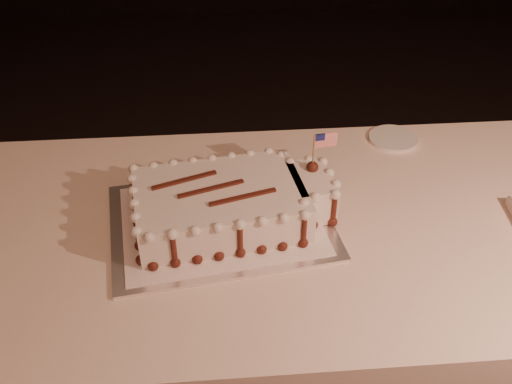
{
  "coord_description": "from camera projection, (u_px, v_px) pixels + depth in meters",
  "views": [
    {
      "loc": [
        -0.27,
        -0.38,
        1.59
      ],
      "look_at": [
        -0.19,
        0.61,
        0.83
      ],
      "focal_mm": 40.0,
      "sensor_mm": 36.0,
      "label": 1
    }
  ],
  "objects": [
    {
      "name": "banquet_table",
      "position": [
        327.0,
        326.0,
        1.53
      ],
      "size": [
        2.4,
        0.8,
        0.75
      ],
      "primitive_type": "cube",
      "color": "#FFDDC5",
      "rests_on": "ground"
    },
    {
      "name": "cake_board",
      "position": [
        221.0,
        222.0,
        1.29
      ],
      "size": [
        0.53,
        0.43,
        0.01
      ],
      "primitive_type": "cube",
      "rotation": [
        0.0,
        0.0,
        0.14
      ],
      "color": "white",
      "rests_on": "banquet_table"
    },
    {
      "name": "doily",
      "position": [
        221.0,
        220.0,
        1.29
      ],
      "size": [
        0.48,
        0.39,
        0.0
      ],
      "primitive_type": "cube",
      "rotation": [
        0.0,
        0.0,
        0.14
      ],
      "color": "white",
      "rests_on": "cake_board"
    },
    {
      "name": "side_plate",
      "position": [
        393.0,
        139.0,
        1.57
      ],
      "size": [
        0.13,
        0.13,
        0.01
      ],
      "primitive_type": "cylinder",
      "color": "white",
      "rests_on": "banquet_table"
    },
    {
      "name": "sheet_cake",
      "position": [
        231.0,
        203.0,
        1.26
      ],
      "size": [
        0.47,
        0.31,
        0.18
      ],
      "color": "white",
      "rests_on": "doily"
    }
  ]
}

